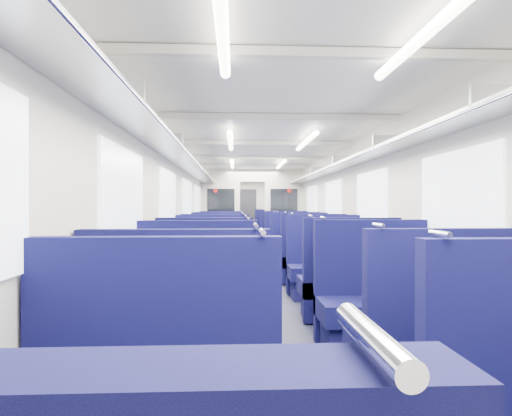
# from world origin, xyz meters

# --- Properties ---
(floor) EXTENTS (2.80, 18.00, 0.01)m
(floor) POSITION_xyz_m (0.00, 0.00, 0.00)
(floor) COLOR black
(floor) RESTS_ON ground
(ceiling) EXTENTS (2.80, 18.00, 0.01)m
(ceiling) POSITION_xyz_m (0.00, 0.00, 2.35)
(ceiling) COLOR silver
(ceiling) RESTS_ON wall_left
(wall_left) EXTENTS (0.02, 18.00, 2.35)m
(wall_left) POSITION_xyz_m (-1.40, 0.00, 1.18)
(wall_left) COLOR beige
(wall_left) RESTS_ON floor
(dado_left) EXTENTS (0.03, 17.90, 0.70)m
(dado_left) POSITION_xyz_m (-1.39, 0.00, 0.35)
(dado_left) COLOR #111139
(dado_left) RESTS_ON floor
(wall_right) EXTENTS (0.02, 18.00, 2.35)m
(wall_right) POSITION_xyz_m (1.40, 0.00, 1.18)
(wall_right) COLOR beige
(wall_right) RESTS_ON floor
(dado_right) EXTENTS (0.03, 17.90, 0.70)m
(dado_right) POSITION_xyz_m (1.39, 0.00, 0.35)
(dado_right) COLOR #111139
(dado_right) RESTS_ON floor
(wall_far) EXTENTS (2.80, 0.02, 2.35)m
(wall_far) POSITION_xyz_m (0.00, 9.00, 1.18)
(wall_far) COLOR beige
(wall_far) RESTS_ON floor
(luggage_rack_left) EXTENTS (0.36, 17.40, 0.18)m
(luggage_rack_left) POSITION_xyz_m (-1.21, 0.00, 1.97)
(luggage_rack_left) COLOR #B2B5BA
(luggage_rack_left) RESTS_ON wall_left
(luggage_rack_right) EXTENTS (0.36, 17.40, 0.18)m
(luggage_rack_right) POSITION_xyz_m (1.21, 0.00, 1.97)
(luggage_rack_right) COLOR #B2B5BA
(luggage_rack_right) RESTS_ON wall_right
(windows) EXTENTS (2.78, 15.60, 0.75)m
(windows) POSITION_xyz_m (0.00, -0.46, 1.42)
(windows) COLOR white
(windows) RESTS_ON wall_left
(ceiling_fittings) EXTENTS (2.70, 16.06, 0.11)m
(ceiling_fittings) POSITION_xyz_m (0.00, -0.26, 2.29)
(ceiling_fittings) COLOR beige
(ceiling_fittings) RESTS_ON ceiling
(end_door) EXTENTS (0.75, 0.06, 2.00)m
(end_door) POSITION_xyz_m (0.00, 8.94, 1.00)
(end_door) COLOR black
(end_door) RESTS_ON floor
(bulkhead) EXTENTS (2.80, 0.10, 2.35)m
(bulkhead) POSITION_xyz_m (-0.00, 3.28, 1.23)
(bulkhead) COLOR beige
(bulkhead) RESTS_ON floor
(seat_4) EXTENTS (1.10, 0.61, 1.23)m
(seat_4) POSITION_xyz_m (-0.83, -6.09, 0.38)
(seat_4) COLOR #0E0F45
(seat_4) RESTS_ON floor
(seat_5) EXTENTS (1.10, 0.61, 1.23)m
(seat_5) POSITION_xyz_m (0.83, -6.09, 0.38)
(seat_5) COLOR #0E0F45
(seat_5) RESTS_ON floor
(seat_6) EXTENTS (1.10, 0.61, 1.23)m
(seat_6) POSITION_xyz_m (-0.83, -4.91, 0.38)
(seat_6) COLOR #0E0F45
(seat_6) RESTS_ON floor
(seat_7) EXTENTS (1.10, 0.61, 1.23)m
(seat_7) POSITION_xyz_m (0.83, -4.78, 0.38)
(seat_7) COLOR #0E0F45
(seat_7) RESTS_ON floor
(seat_8) EXTENTS (1.10, 0.61, 1.23)m
(seat_8) POSITION_xyz_m (-0.83, -3.66, 0.38)
(seat_8) COLOR #0E0F45
(seat_8) RESTS_ON floor
(seat_9) EXTENTS (1.10, 0.61, 1.23)m
(seat_9) POSITION_xyz_m (0.83, -3.79, 0.38)
(seat_9) COLOR #0E0F45
(seat_9) RESTS_ON floor
(seat_10) EXTENTS (1.10, 0.61, 1.23)m
(seat_10) POSITION_xyz_m (-0.83, -2.41, 0.38)
(seat_10) COLOR #0E0F45
(seat_10) RESTS_ON floor
(seat_11) EXTENTS (1.10, 0.61, 1.23)m
(seat_11) POSITION_xyz_m (0.83, -2.52, 0.38)
(seat_11) COLOR #0E0F45
(seat_11) RESTS_ON floor
(seat_12) EXTENTS (1.10, 0.61, 1.23)m
(seat_12) POSITION_xyz_m (-0.83, -1.37, 0.38)
(seat_12) COLOR #0E0F45
(seat_12) RESTS_ON floor
(seat_13) EXTENTS (1.10, 0.61, 1.23)m
(seat_13) POSITION_xyz_m (0.83, -1.40, 0.38)
(seat_13) COLOR #0E0F45
(seat_13) RESTS_ON floor
(seat_14) EXTENTS (1.10, 0.61, 1.23)m
(seat_14) POSITION_xyz_m (-0.83, -0.11, 0.38)
(seat_14) COLOR #0E0F45
(seat_14) RESTS_ON floor
(seat_15) EXTENTS (1.10, 0.61, 1.23)m
(seat_15) POSITION_xyz_m (0.83, -0.29, 0.38)
(seat_15) COLOR #0E0F45
(seat_15) RESTS_ON floor
(seat_16) EXTENTS (1.10, 0.61, 1.23)m
(seat_16) POSITION_xyz_m (-0.83, 0.95, 0.38)
(seat_16) COLOR #0E0F45
(seat_16) RESTS_ON floor
(seat_17) EXTENTS (1.10, 0.61, 1.23)m
(seat_17) POSITION_xyz_m (0.83, 0.90, 0.38)
(seat_17) COLOR #0E0F45
(seat_17) RESTS_ON floor
(seat_18) EXTENTS (1.10, 0.61, 1.23)m
(seat_18) POSITION_xyz_m (-0.83, 1.99, 0.38)
(seat_18) COLOR #0E0F45
(seat_18) RESTS_ON floor
(seat_19) EXTENTS (1.10, 0.61, 1.23)m
(seat_19) POSITION_xyz_m (0.83, 2.08, 0.38)
(seat_19) COLOR #0E0F45
(seat_19) RESTS_ON floor
(seat_20) EXTENTS (1.10, 0.61, 1.23)m
(seat_20) POSITION_xyz_m (-0.83, 4.17, 0.38)
(seat_20) COLOR #0E0F45
(seat_20) RESTS_ON floor
(seat_21) EXTENTS (1.10, 0.61, 1.23)m
(seat_21) POSITION_xyz_m (0.83, 4.04, 0.38)
(seat_21) COLOR #0E0F45
(seat_21) RESTS_ON floor
(seat_22) EXTENTS (1.10, 0.61, 1.23)m
(seat_22) POSITION_xyz_m (-0.83, 5.18, 0.38)
(seat_22) COLOR #0E0F45
(seat_22) RESTS_ON floor
(seat_23) EXTENTS (1.10, 0.61, 1.23)m
(seat_23) POSITION_xyz_m (0.83, 5.30, 0.38)
(seat_23) COLOR #0E0F45
(seat_23) RESTS_ON floor
(seat_24) EXTENTS (1.10, 0.61, 1.23)m
(seat_24) POSITION_xyz_m (-0.83, 6.48, 0.38)
(seat_24) COLOR #0E0F45
(seat_24) RESTS_ON floor
(seat_25) EXTENTS (1.10, 0.61, 1.23)m
(seat_25) POSITION_xyz_m (0.83, 6.40, 0.38)
(seat_25) COLOR #0E0F45
(seat_25) RESTS_ON floor
(seat_26) EXTENTS (1.10, 0.61, 1.23)m
(seat_26) POSITION_xyz_m (-0.83, 7.59, 0.38)
(seat_26) COLOR #0E0F45
(seat_26) RESTS_ON floor
(seat_27) EXTENTS (1.10, 0.61, 1.23)m
(seat_27) POSITION_xyz_m (0.83, 7.61, 0.38)
(seat_27) COLOR #0E0F45
(seat_27) RESTS_ON floor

